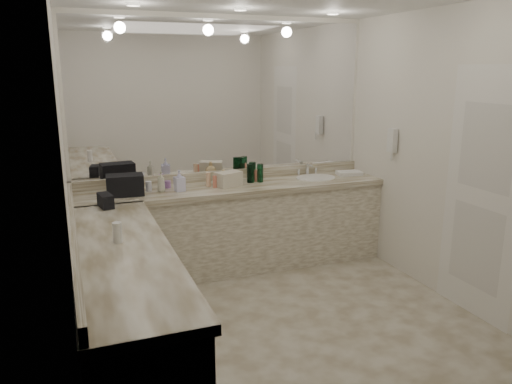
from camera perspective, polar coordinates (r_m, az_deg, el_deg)
name	(u,v)px	position (r m, az deg, el deg)	size (l,w,h in m)	color
floor	(279,317)	(4.40, 2.69, -14.11)	(3.20, 3.20, 0.00)	#BDB6A2
wall_back	(224,143)	(5.34, -3.66, 5.66)	(3.20, 0.02, 2.60)	silver
wall_left	(66,184)	(3.63, -20.88, 0.81)	(0.02, 3.00, 2.60)	silver
wall_right	(443,156)	(4.82, 20.60, 3.90)	(0.02, 3.00, 2.60)	silver
vanity_back_base	(234,229)	(5.27, -2.52, -4.30)	(3.20, 0.60, 0.84)	silver
vanity_back_top	(234,188)	(5.13, -2.54, 0.44)	(3.20, 0.64, 0.06)	beige
vanity_left_base	(125,314)	(3.65, -14.77, -13.37)	(0.60, 2.40, 0.84)	silver
vanity_left_top	(122,253)	(3.47, -15.06, -6.73)	(0.64, 2.42, 0.06)	beige
backsplash_back	(225,175)	(5.39, -3.53, 1.94)	(3.20, 0.04, 0.10)	beige
backsplash_left	(74,233)	(3.72, -20.11, -4.42)	(0.04, 3.00, 0.10)	beige
mirror_back	(224,97)	(5.28, -3.70, 10.74)	(3.12, 0.01, 1.55)	white
mirror_left	(61,114)	(3.56, -21.35, 8.30)	(0.01, 2.92, 1.55)	white
sink	(316,178)	(5.50, 6.84, 1.54)	(0.44, 0.44, 0.03)	white
faucet	(307,168)	(5.67, 5.87, 2.71)	(0.24, 0.16, 0.14)	silver
wall_phone	(392,140)	(5.33, 15.31, 5.71)	(0.06, 0.10, 0.24)	white
door	(481,195)	(4.51, 24.37, -0.36)	(0.02, 0.82, 2.10)	white
black_toiletry_bag	(125,185)	(4.86, -14.74, 0.76)	(0.34, 0.21, 0.19)	black
black_bag_spill	(106,201)	(4.49, -16.82, -0.98)	(0.10, 0.21, 0.12)	black
cream_cosmetic_case	(229,179)	(5.07, -3.15, 1.47)	(0.26, 0.16, 0.15)	beige
hand_towel	(349,173)	(5.72, 10.59, 2.15)	(0.27, 0.18, 0.04)	white
lotion_left	(117,232)	(3.56, -15.57, -4.46)	(0.06, 0.06, 0.15)	white
soap_bottle_a	(161,182)	(4.92, -10.80, 1.15)	(0.08, 0.08, 0.20)	beige
soap_bottle_b	(179,181)	(4.91, -8.75, 1.30)	(0.09, 0.10, 0.21)	silver
soap_bottle_c	(224,177)	(5.14, -3.73, 1.70)	(0.12, 0.12, 0.16)	#E3C381
green_bottle_0	(251,174)	(5.23, -0.63, 2.10)	(0.07, 0.07, 0.19)	#13522C
green_bottle_1	(250,173)	(5.25, -0.70, 2.17)	(0.07, 0.07, 0.19)	#13522C
green_bottle_2	(252,172)	(5.31, -0.42, 2.35)	(0.07, 0.07, 0.20)	#13522C
green_bottle_3	(260,173)	(5.26, 0.48, 2.19)	(0.06, 0.06, 0.19)	#13522C
amenity_bottle_0	(168,184)	(5.08, -10.07, 0.87)	(0.06, 0.06, 0.07)	#9966B2
amenity_bottle_1	(208,180)	(5.07, -5.47, 1.41)	(0.05, 0.05, 0.14)	#E0B28C
amenity_bottle_2	(149,186)	(4.99, -12.17, 0.66)	(0.06, 0.06, 0.10)	silver
amenity_bottle_3	(257,175)	(5.30, 0.10, 1.91)	(0.06, 0.06, 0.13)	#E57F66
amenity_bottle_4	(231,181)	(5.07, -2.89, 1.23)	(0.05, 0.05, 0.11)	#E57F66
amenity_bottle_5	(215,182)	(5.03, -4.74, 1.18)	(0.04, 0.04, 0.12)	#E57F66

